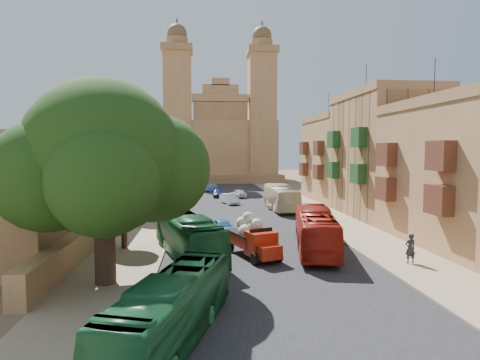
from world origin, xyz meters
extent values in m
plane|color=brown|center=(0.00, 0.00, 0.00)|extent=(260.00, 260.00, 0.00)
cube|color=black|center=(0.00, 30.00, 0.01)|extent=(14.00, 140.00, 0.01)
cube|color=#90785E|center=(9.50, 30.00, 0.01)|extent=(5.00, 140.00, 0.01)
cube|color=#90785E|center=(-9.50, 30.00, 0.01)|extent=(5.00, 140.00, 0.01)
cube|color=#90785E|center=(7.00, 30.00, 0.06)|extent=(0.25, 140.00, 0.12)
cube|color=#90785E|center=(-7.00, 30.00, 0.06)|extent=(0.25, 140.00, 0.12)
cube|color=#996D45|center=(16.00, 11.00, 5.25)|extent=(8.00, 14.00, 10.50)
cube|color=brown|center=(16.00, 11.00, 10.90)|extent=(8.20, 14.00, 0.80)
cylinder|color=black|center=(15.00, 13.80, 13.10)|extent=(0.06, 0.06, 3.60)
cube|color=#572C1D|center=(11.55, 7.08, 3.99)|extent=(0.90, 2.20, 2.00)
cube|color=#572C1D|center=(11.55, 14.92, 3.99)|extent=(0.90, 2.20, 2.00)
cube|color=#572C1D|center=(11.55, 7.08, 6.93)|extent=(0.90, 2.20, 2.00)
cube|color=#572C1D|center=(11.55, 14.92, 6.93)|extent=(0.90, 2.20, 2.00)
cube|color=#A3744A|center=(16.00, 25.00, 6.50)|extent=(8.00, 14.00, 13.00)
cube|color=brown|center=(16.00, 25.00, 13.40)|extent=(8.20, 14.00, 0.80)
cylinder|color=black|center=(15.00, 27.80, 15.60)|extent=(0.06, 0.06, 3.60)
cube|color=#1D491F|center=(11.55, 21.08, 4.94)|extent=(0.90, 2.20, 2.00)
cube|color=#1D491F|center=(11.55, 28.92, 4.94)|extent=(0.90, 2.20, 2.00)
cube|color=#1D491F|center=(11.55, 21.08, 8.58)|extent=(0.90, 2.20, 2.00)
cube|color=#1D491F|center=(11.55, 28.92, 8.58)|extent=(0.90, 2.20, 2.00)
cube|color=#996D45|center=(16.00, 39.00, 5.75)|extent=(8.00, 14.00, 11.50)
cube|color=brown|center=(16.00, 39.00, 11.90)|extent=(8.20, 14.00, 0.80)
cylinder|color=black|center=(15.00, 41.80, 14.10)|extent=(0.06, 0.06, 3.60)
cube|color=#572C1D|center=(11.55, 35.08, 4.37)|extent=(0.90, 2.20, 2.00)
cube|color=#572C1D|center=(11.55, 42.92, 4.37)|extent=(0.90, 2.20, 2.00)
cube|color=#572C1D|center=(11.55, 35.08, 7.59)|extent=(0.90, 2.20, 2.00)
cube|color=#572C1D|center=(11.55, 42.92, 7.59)|extent=(0.90, 2.20, 2.00)
cube|color=#996D45|center=(-12.50, 20.00, 0.90)|extent=(1.00, 40.00, 1.80)
cube|color=brown|center=(-18.00, 18.00, 4.20)|extent=(10.00, 28.00, 8.40)
cube|color=#A3744A|center=(-18.00, 44.00, 5.00)|extent=(10.00, 22.00, 10.00)
cube|color=#996D45|center=(0.00, 81.00, 7.00)|extent=(26.00, 20.00, 14.00)
cube|color=brown|center=(0.00, 70.50, 0.90)|extent=(28.00, 4.00, 1.80)
cube|color=brown|center=(0.00, 72.20, 10.00)|extent=(12.00, 2.00, 16.00)
cube|color=#996D45|center=(0.00, 72.20, 18.90)|extent=(12.60, 2.40, 1.60)
cube|color=#996D45|center=(0.00, 72.20, 20.60)|extent=(8.00, 2.00, 2.40)
cube|color=#996D45|center=(0.00, 72.20, 22.40)|extent=(4.00, 2.00, 1.60)
cube|color=#996D45|center=(-9.50, 73.50, 14.50)|extent=(6.00, 6.00, 29.00)
cube|color=brown|center=(-9.50, 73.50, 29.60)|extent=(6.80, 6.80, 1.40)
cylinder|color=brown|center=(-9.50, 73.50, 31.20)|extent=(4.80, 4.80, 1.80)
sphere|color=brown|center=(-9.50, 73.50, 33.00)|extent=(4.40, 4.40, 4.40)
cylinder|color=black|center=(-9.50, 73.50, 35.40)|extent=(0.28, 0.28, 1.80)
cube|color=#996D45|center=(9.50, 73.50, 14.50)|extent=(6.00, 6.00, 29.00)
cube|color=brown|center=(9.50, 73.50, 29.60)|extent=(6.80, 6.80, 1.40)
cylinder|color=brown|center=(9.50, 73.50, 31.20)|extent=(4.80, 4.80, 1.80)
sphere|color=brown|center=(9.50, 73.50, 33.00)|extent=(4.40, 4.40, 4.40)
cylinder|color=black|center=(9.50, 73.50, 35.40)|extent=(0.28, 0.28, 1.80)
cylinder|color=#35231A|center=(-9.50, 4.00, 2.12)|extent=(1.12, 1.12, 4.24)
sphere|color=black|center=(-9.50, 4.00, 6.92)|extent=(8.48, 8.48, 8.48)
sphere|color=black|center=(-6.82, 5.34, 6.25)|extent=(6.25, 6.25, 6.25)
sphere|color=black|center=(-11.96, 3.00, 6.03)|extent=(5.80, 5.80, 5.80)
sphere|color=black|center=(-8.83, 1.32, 5.80)|extent=(5.36, 5.36, 5.36)
sphere|color=black|center=(-10.73, 6.46, 7.81)|extent=(4.91, 4.91, 4.91)
cylinder|color=#35231A|center=(-10.00, 12.00, 1.09)|extent=(0.44, 0.44, 2.19)
sphere|color=black|center=(-10.00, 12.00, 3.30)|extent=(3.18, 3.18, 3.18)
cylinder|color=#35231A|center=(-10.00, 24.00, 1.15)|extent=(0.44, 0.44, 2.30)
sphere|color=black|center=(-10.00, 24.00, 3.48)|extent=(3.35, 3.35, 3.35)
cylinder|color=#35231A|center=(-10.00, 36.00, 1.26)|extent=(0.44, 0.44, 2.52)
sphere|color=black|center=(-10.00, 36.00, 3.81)|extent=(3.67, 3.67, 3.67)
cylinder|color=#35231A|center=(-10.00, 48.00, 1.25)|extent=(0.44, 0.44, 2.50)
sphere|color=black|center=(-10.00, 48.00, 3.77)|extent=(3.63, 3.63, 3.63)
cube|color=#A7200C|center=(-1.04, 9.50, 1.09)|extent=(2.87, 3.60, 0.78)
cube|color=black|center=(-1.04, 9.50, 1.52)|extent=(2.93, 3.65, 0.10)
cube|color=#A7200C|center=(-0.36, 7.63, 1.17)|extent=(2.22, 2.02, 1.56)
cube|color=#A7200C|center=(0.00, 6.65, 0.83)|extent=(1.75, 1.49, 0.87)
cube|color=black|center=(-0.36, 7.63, 1.78)|extent=(1.58, 0.65, 0.78)
cylinder|color=black|center=(-0.90, 6.59, 0.39)|extent=(0.55, 0.84, 0.78)
cylinder|color=black|center=(0.73, 7.19, 0.39)|extent=(0.55, 0.84, 0.78)
cylinder|color=black|center=(-2.22, 10.18, 0.39)|extent=(0.55, 0.84, 0.78)
cylinder|color=black|center=(-0.59, 10.78, 0.39)|extent=(0.55, 0.84, 0.78)
sphere|color=beige|center=(-1.27, 8.86, 1.74)|extent=(0.96, 0.96, 0.96)
sphere|color=beige|center=(-0.55, 9.41, 1.74)|extent=(0.96, 0.96, 0.96)
sphere|color=beige|center=(-1.22, 9.99, 1.74)|extent=(0.96, 0.96, 0.96)
sphere|color=beige|center=(-1.40, 9.47, 2.22)|extent=(0.87, 0.87, 0.87)
sphere|color=beige|center=(-0.49, 8.87, 2.17)|extent=(0.87, 0.87, 0.87)
sphere|color=beige|center=(-1.01, 9.42, 2.61)|extent=(0.78, 0.78, 0.78)
cube|color=#334A1C|center=(6.50, 20.00, 0.84)|extent=(2.09, 4.19, 1.67)
cylinder|color=black|center=(5.83, 18.53, 0.33)|extent=(0.32, 0.69, 0.67)
cylinder|color=black|center=(7.41, 18.66, 0.33)|extent=(0.32, 0.69, 0.67)
cylinder|color=black|center=(5.59, 21.34, 0.33)|extent=(0.32, 0.69, 0.67)
cylinder|color=black|center=(7.17, 21.47, 0.33)|extent=(0.32, 0.69, 0.67)
imported|color=#1B6133|center=(-5.37, -3.18, 1.28)|extent=(4.89, 9.44, 2.57)
imported|color=#195B2D|center=(-5.18, 9.07, 1.45)|extent=(5.34, 10.65, 2.89)
imported|color=#A81E13|center=(4.00, 10.01, 1.49)|extent=(4.60, 10.98, 2.98)
imported|color=beige|center=(5.41, 30.08, 1.52)|extent=(2.58, 10.90, 3.03)
imported|color=teal|center=(-2.44, 16.23, 0.67)|extent=(2.42, 4.19, 1.34)
imported|color=white|center=(-0.50, 35.89, 0.70)|extent=(2.66, 4.51, 1.40)
imported|color=#F7E5B1|center=(5.00, 29.11, 0.55)|extent=(2.91, 4.33, 1.10)
imported|color=navy|center=(-1.66, 44.16, 0.63)|extent=(1.85, 4.39, 1.26)
imported|color=silver|center=(1.32, 43.14, 0.64)|extent=(2.75, 4.07, 1.29)
imported|color=#4F81C3|center=(-2.73, 53.08, 0.63)|extent=(2.81, 4.05, 1.27)
imported|color=#252329|center=(9.16, 6.14, 0.97)|extent=(0.74, 0.52, 1.94)
imported|color=#282830|center=(7.94, 19.11, 0.88)|extent=(0.64, 1.10, 1.75)
camera|label=1|loc=(-4.19, -18.13, 7.29)|focal=30.00mm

